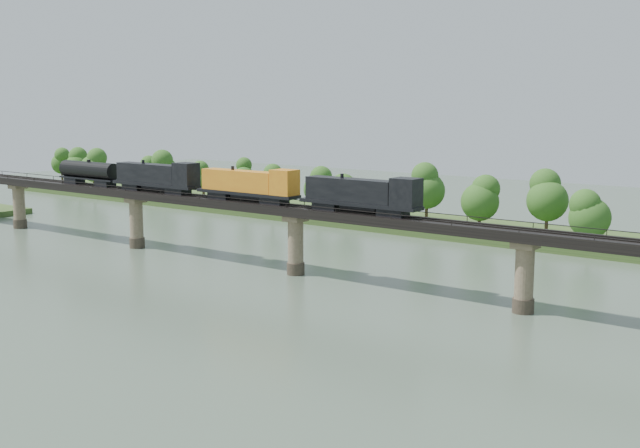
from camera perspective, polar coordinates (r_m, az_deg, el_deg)
The scene contains 6 objects.
ground at distance 112.99m, azimuth -11.36°, elevation -6.17°, with size 400.00×400.00×0.00m, color #3C4D3E.
far_bank at distance 179.41m, azimuth 9.33°, elevation -0.25°, with size 300.00×24.00×1.60m, color #2F481D.
bridge at distance 133.03m, azimuth -1.75°, elevation -1.30°, with size 236.00×30.00×11.50m.
bridge_superstructure at distance 132.05m, azimuth -1.76°, elevation 1.40°, with size 220.00×4.90×0.75m.
far_treeline at distance 178.39m, azimuth 6.39°, elevation 2.37°, with size 289.06×17.54×13.60m.
freight_train at distance 143.83m, azimuth -7.45°, elevation 2.97°, with size 85.79×3.34×5.91m.
Camera 1 is at (82.03, -72.01, 29.16)m, focal length 45.00 mm.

